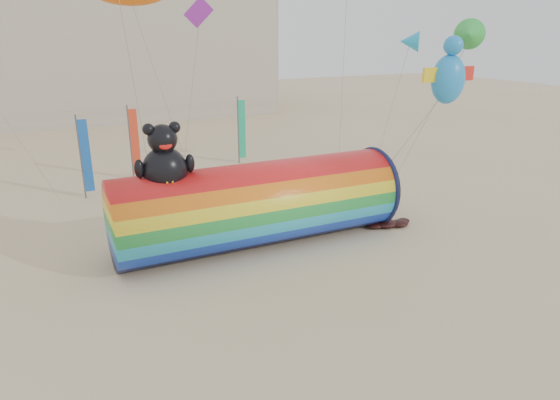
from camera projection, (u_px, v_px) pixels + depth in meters
name	position (u px, v px, depth m)	size (l,w,h in m)	color
ground	(284.00, 261.00, 22.63)	(160.00, 160.00, 0.00)	#CCB58C
windsock_assembly	(258.00, 202.00, 23.96)	(13.85, 4.22, 6.38)	red
kite_handler	(365.00, 205.00, 27.17)	(0.65, 0.42, 1.77)	#5C5D63
fabric_bundle	(389.00, 223.00, 26.59)	(2.62, 1.35, 0.41)	#370E0A
festival_banners	(159.00, 142.00, 34.45)	(12.43, 4.06, 5.20)	#59595E
flying_kites	(250.00, 10.00, 23.29)	(26.90, 12.06, 8.57)	#1E87D7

